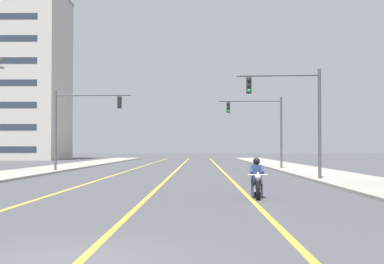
{
  "coord_description": "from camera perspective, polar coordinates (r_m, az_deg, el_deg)",
  "views": [
    {
      "loc": [
        2.11,
        -9.66,
        1.8
      ],
      "look_at": [
        1.67,
        24.74,
        2.75
      ],
      "focal_mm": 55.73,
      "sensor_mm": 36.0,
      "label": 1
    }
  ],
  "objects": [
    {
      "name": "lane_stripe_center",
      "position": [
        54.72,
        -1.27,
        -3.45
      ],
      "size": [
        0.16,
        100.0,
        0.01
      ],
      "primitive_type": "cube",
      "color": "yellow",
      "rests_on": "ground"
    },
    {
      "name": "lane_stripe_right",
      "position": [
        54.72,
        2.63,
        -3.45
      ],
      "size": [
        0.16,
        100.0,
        0.01
      ],
      "primitive_type": "cube",
      "color": "yellow",
      "rests_on": "ground"
    },
    {
      "name": "traffic_signal_near_right",
      "position": [
        33.44,
        9.87,
        2.37
      ],
      "size": [
        4.64,
        0.48,
        6.2
      ],
      "color": "#47474C",
      "rests_on": "ground"
    },
    {
      "name": "lane_stripe_left",
      "position": [
        54.99,
        -5.25,
        -3.44
      ],
      "size": [
        0.16,
        100.0,
        0.01
      ],
      "primitive_type": "cube",
      "color": "yellow",
      "rests_on": "ground"
    },
    {
      "name": "ground_plane",
      "position": [
        10.05,
        -11.66,
        -11.87
      ],
      "size": [
        400.0,
        400.0,
        0.0
      ],
      "primitive_type": "plane",
      "color": "#47474C"
    },
    {
      "name": "traffic_signal_mid_right",
      "position": [
        51.28,
        6.8,
        1.04
      ],
      "size": [
        5.42,
        0.37,
        6.2
      ],
      "color": "#47474C",
      "rests_on": "ground"
    },
    {
      "name": "motorcycle_with_rider",
      "position": [
        21.71,
        6.22,
        -4.77
      ],
      "size": [
        0.7,
        2.19,
        1.46
      ],
      "color": "black",
      "rests_on": "ground"
    },
    {
      "name": "sidewalk_kerb_left",
      "position": [
        51.24,
        -13.45,
        -3.46
      ],
      "size": [
        4.4,
        110.0,
        0.14
      ],
      "primitive_type": "cube",
      "color": "#9E998E",
      "rests_on": "ground"
    },
    {
      "name": "sidewalk_kerb_right",
      "position": [
        50.38,
        10.24,
        -3.52
      ],
      "size": [
        4.4,
        110.0,
        0.14
      ],
      "primitive_type": "cube",
      "color": "#9E998E",
      "rests_on": "ground"
    },
    {
      "name": "traffic_signal_near_left",
      "position": [
        46.25,
        -10.86,
        1.38
      ],
      "size": [
        5.87,
        0.4,
        6.2
      ],
      "color": "#47474C",
      "rests_on": "ground"
    }
  ]
}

